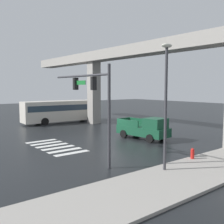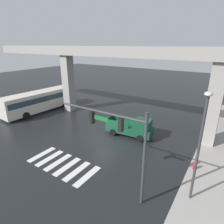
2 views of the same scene
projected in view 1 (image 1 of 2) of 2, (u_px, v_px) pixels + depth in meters
name	position (u px, v px, depth m)	size (l,w,h in m)	color
ground_plane	(111.00, 138.00, 25.18)	(120.00, 120.00, 0.00)	black
crosswalk_stripes	(55.00, 147.00, 21.62)	(6.05, 2.80, 0.01)	silver
elevated_overpass	(146.00, 58.00, 27.36)	(48.33, 2.06, 9.38)	#9E9991
pickup_truck	(145.00, 129.00, 24.56)	(5.26, 2.46, 2.08)	#14472D
city_bus	(62.00, 110.00, 36.26)	(3.22, 10.92, 2.99)	beige
traffic_signal_mast	(93.00, 94.00, 16.78)	(6.49, 0.32, 6.20)	#38383D
street_lamp_near_corner	(166.00, 92.00, 14.71)	(0.44, 0.70, 7.24)	#38383D
fire_hydrant	(192.00, 154.00, 17.42)	(0.24, 0.24, 0.85)	red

